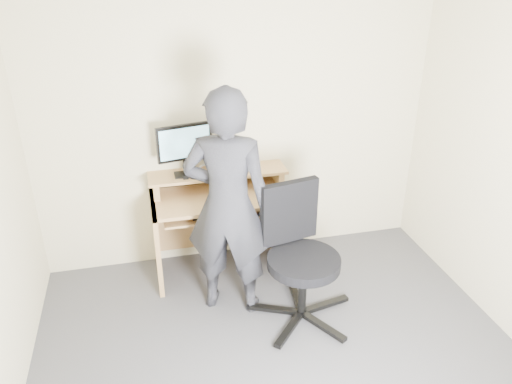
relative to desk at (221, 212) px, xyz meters
name	(u,v)px	position (x,y,z in m)	size (l,w,h in m)	color
ground	(291,384)	(0.20, -1.53, -0.55)	(3.50, 3.50, 0.00)	#48484C
back_wall	(236,127)	(0.20, 0.22, 0.70)	(3.50, 0.02, 2.50)	beige
desk	(221,212)	(0.00, 0.00, 0.00)	(1.20, 0.60, 0.91)	tan
monitor	(185,145)	(-0.27, 0.06, 0.63)	(0.47, 0.14, 0.45)	black
external_drive	(218,160)	(0.01, 0.08, 0.46)	(0.07, 0.13, 0.20)	black
travel_mug	(233,160)	(0.13, 0.08, 0.45)	(0.08, 0.08, 0.18)	silver
smartphone	(238,171)	(0.16, 0.02, 0.37)	(0.07, 0.13, 0.01)	black
charger	(186,177)	(-0.29, -0.01, 0.38)	(0.04, 0.04, 0.04)	black
headphones	(207,170)	(-0.09, 0.12, 0.37)	(0.16, 0.16, 0.02)	silver
keyboard	(217,210)	(-0.06, -0.17, 0.12)	(0.46, 0.18, 0.03)	black
mouse	(268,194)	(0.39, -0.18, 0.22)	(0.10, 0.06, 0.04)	black
office_chair	(299,250)	(0.46, -0.81, 0.03)	(0.84, 0.83, 1.06)	black
person	(228,205)	(-0.04, -0.59, 0.37)	(0.67, 0.44, 1.83)	black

